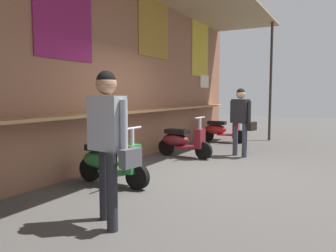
% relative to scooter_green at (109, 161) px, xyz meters
% --- Properties ---
extents(ground_plane, '(35.30, 35.30, 0.00)m').
position_rel_scooter_green_xyz_m(ground_plane, '(1.40, -1.08, -0.39)').
color(ground_plane, '#474442').
extents(market_stall_facade, '(12.61, 2.42, 3.96)m').
position_rel_scooter_green_xyz_m(market_stall_facade, '(1.40, 0.80, 1.79)').
color(market_stall_facade, '#8C5B44').
rests_on(market_stall_facade, ground_plane).
extents(scooter_green, '(0.47, 1.40, 0.97)m').
position_rel_scooter_green_xyz_m(scooter_green, '(0.00, 0.00, 0.00)').
color(scooter_green, '#237533').
rests_on(scooter_green, ground_plane).
extents(scooter_maroon, '(0.48, 1.40, 0.97)m').
position_rel_scooter_green_xyz_m(scooter_maroon, '(2.74, -0.00, 0.00)').
color(scooter_maroon, maroon).
rests_on(scooter_maroon, ground_plane).
extents(scooter_red, '(0.49, 1.40, 0.97)m').
position_rel_scooter_green_xyz_m(scooter_red, '(5.54, -0.00, 0.00)').
color(scooter_red, red).
rests_on(scooter_red, ground_plane).
extents(shopper_with_handbag, '(0.35, 0.68, 1.73)m').
position_rel_scooter_green_xyz_m(shopper_with_handbag, '(-1.37, -1.08, 0.67)').
color(shopper_with_handbag, '#232328').
rests_on(shopper_with_handbag, ground_plane).
extents(shopper_browsing, '(0.36, 0.66, 1.62)m').
position_rel_scooter_green_xyz_m(shopper_browsing, '(3.47, -1.21, 0.59)').
color(shopper_browsing, '#383D4C').
rests_on(shopper_browsing, ground_plane).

